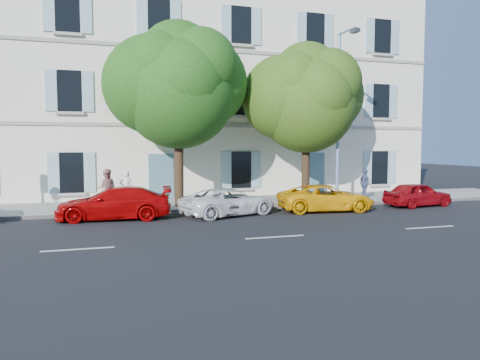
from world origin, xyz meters
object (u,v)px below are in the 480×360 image
object	(u,v)px
car_yellow_supercar	(326,198)
tree_right	(306,104)
street_lamp	(340,107)
pedestrian_c	(365,184)
pedestrian_b	(107,189)
car_white_coupe	(228,202)
tree_left	(178,91)
car_red_hatchback	(418,194)
car_red_coupe	(114,203)
pedestrian_a	(126,189)

from	to	relation	value
car_yellow_supercar	tree_right	bearing A→B (deg)	1.41
tree_right	street_lamp	distance (m)	1.65
street_lamp	pedestrian_c	world-z (taller)	street_lamp
car_yellow_supercar	tree_right	world-z (taller)	tree_right
pedestrian_b	tree_right	bearing A→B (deg)	-167.18
car_white_coupe	car_yellow_supercar	bearing A→B (deg)	-109.76
tree_left	pedestrian_c	world-z (taller)	tree_left
car_red_hatchback	pedestrian_c	size ratio (longest dim) A/B	2.18
car_red_coupe	tree_right	size ratio (longest dim) A/B	0.59
car_red_hatchback	pedestrian_a	size ratio (longest dim) A/B	2.12
car_yellow_supercar	tree_right	distance (m)	5.17
pedestrian_b	pedestrian_c	world-z (taller)	pedestrian_b
tree_left	pedestrian_c	bearing A→B (deg)	-0.53
car_red_hatchback	street_lamp	world-z (taller)	street_lamp
car_white_coupe	car_red_hatchback	bearing A→B (deg)	-108.68
tree_right	tree_left	bearing A→B (deg)	-179.31
car_red_coupe	pedestrian_c	xyz separation A→B (m)	(12.71, 2.12, 0.29)
car_yellow_supercar	car_red_hatchback	xyz separation A→B (m)	(4.97, 0.13, -0.01)
car_white_coupe	tree_right	bearing A→B (deg)	-80.35
car_red_coupe	car_white_coupe	xyz separation A→B (m)	(4.63, -0.34, -0.07)
car_white_coupe	street_lamp	world-z (taller)	street_lamp
car_yellow_supercar	street_lamp	size ratio (longest dim) A/B	0.52
tree_left	tree_right	bearing A→B (deg)	0.69
tree_right	pedestrian_a	xyz separation A→B (m)	(-8.75, 0.53, -4.05)
pedestrian_a	street_lamp	bearing A→B (deg)	175.46
tree_left	pedestrian_a	bearing A→B (deg)	165.45
pedestrian_a	tree_right	bearing A→B (deg)	179.11
tree_right	pedestrian_a	distance (m)	9.65
car_yellow_supercar	pedestrian_c	xyz separation A→B (m)	(3.56, 2.50, 0.35)
car_red_hatchback	street_lamp	xyz separation A→B (m)	(-3.26, 1.80, 4.24)
car_yellow_supercar	car_red_hatchback	bearing A→B (deg)	-81.89
car_red_hatchback	tree_right	world-z (taller)	tree_right
car_white_coupe	pedestrian_a	bearing A→B (deg)	32.42
car_red_hatchback	pedestrian_a	bearing A→B (deg)	69.73
pedestrian_c	car_red_hatchback	bearing A→B (deg)	-146.70
car_red_coupe	street_lamp	world-z (taller)	street_lamp
pedestrian_a	pedestrian_c	xyz separation A→B (m)	(12.06, -0.70, -0.02)
car_red_coupe	tree_right	distance (m)	10.61
car_white_coupe	pedestrian_b	xyz separation A→B (m)	(-4.86, 2.55, 0.45)
pedestrian_a	pedestrian_c	distance (m)	12.08
pedestrian_a	pedestrian_b	distance (m)	1.07
car_red_hatchback	tree_left	world-z (taller)	tree_left
tree_left	street_lamp	bearing A→B (deg)	-4.84
car_white_coupe	pedestrian_c	bearing A→B (deg)	-92.25
tree_right	pedestrian_b	bearing A→B (deg)	-179.53
car_red_coupe	pedestrian_c	distance (m)	12.89
car_white_coupe	pedestrian_b	distance (m)	5.50
pedestrian_a	pedestrian_b	xyz separation A→B (m)	(-0.88, -0.61, 0.07)
pedestrian_a	pedestrian_c	bearing A→B (deg)	179.26
car_red_hatchback	pedestrian_a	world-z (taller)	pedestrian_a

